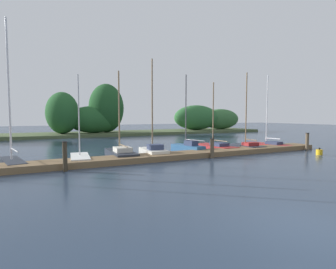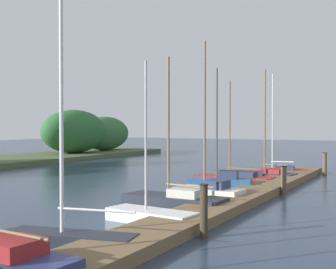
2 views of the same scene
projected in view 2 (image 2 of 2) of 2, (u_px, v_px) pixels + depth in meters
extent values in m
cube|color=brown|center=(227.00, 203.00, 17.70)|extent=(29.90, 1.80, 0.35)
ellipsoid|color=#2D6633|center=(75.00, 131.00, 45.44)|extent=(8.60, 4.14, 4.27)
ellipsoid|color=#386B38|center=(105.00, 133.00, 50.41)|extent=(7.93, 3.27, 3.69)
cube|color=maroon|center=(12.00, 247.00, 9.39)|extent=(1.07, 1.20, 0.34)
cylinder|color=#7F6647|center=(16.00, 234.00, 9.32)|extent=(0.22, 1.92, 0.07)
cube|color=#232833|center=(71.00, 240.00, 12.01)|extent=(1.63, 3.61, 0.37)
cube|color=#232833|center=(19.00, 236.00, 12.45)|extent=(0.68, 0.96, 0.32)
cylinder|color=silver|center=(61.00, 83.00, 11.99)|extent=(0.11, 0.11, 7.82)
cylinder|color=silver|center=(96.00, 210.00, 11.79)|extent=(0.53, 2.14, 0.07)
cube|color=white|center=(151.00, 216.00, 14.96)|extent=(1.37, 3.16, 0.41)
cube|color=white|center=(119.00, 212.00, 15.75)|extent=(0.66, 0.82, 0.35)
cylinder|color=#B7B7BC|center=(146.00, 135.00, 15.04)|extent=(0.08, 0.08, 4.89)
cube|color=#232833|center=(175.00, 202.00, 17.59)|extent=(1.48, 4.00, 0.48)
cube|color=#232833|center=(137.00, 199.00, 18.49)|extent=(0.78, 1.01, 0.40)
cube|color=beige|center=(186.00, 193.00, 17.34)|extent=(1.06, 1.22, 0.31)
cylinder|color=#7F6647|center=(168.00, 126.00, 17.68)|extent=(0.10, 0.10, 5.34)
cylinder|color=#7F6647|center=(189.00, 186.00, 17.27)|extent=(0.13, 2.03, 0.07)
cube|color=silver|center=(209.00, 194.00, 19.28)|extent=(1.41, 2.92, 0.54)
cube|color=silver|center=(183.00, 193.00, 19.96)|extent=(0.73, 0.75, 0.46)
cube|color=#2D3856|center=(217.00, 184.00, 19.09)|extent=(0.99, 0.91, 0.35)
cylinder|color=#7F6647|center=(205.00, 115.00, 19.33)|extent=(0.10, 0.10, 6.17)
cube|color=#285684|center=(221.00, 184.00, 22.44)|extent=(1.55, 3.06, 0.58)
cube|color=#285684|center=(195.00, 184.00, 22.80)|extent=(0.66, 0.83, 0.49)
cube|color=#2D3856|center=(229.00, 175.00, 22.33)|extent=(0.87, 1.01, 0.37)
cylinder|color=#4C4C51|center=(217.00, 123.00, 22.44)|extent=(0.09, 0.09, 5.39)
cylinder|color=#4C4C51|center=(236.00, 170.00, 22.23)|extent=(0.54, 2.08, 0.08)
cube|color=maroon|center=(235.00, 180.00, 25.12)|extent=(1.63, 4.22, 0.39)
cube|color=maroon|center=(203.00, 178.00, 25.92)|extent=(0.82, 1.08, 0.33)
cube|color=#2D3856|center=(244.00, 174.00, 24.89)|extent=(1.12, 1.30, 0.25)
cylinder|color=#7F6647|center=(230.00, 128.00, 25.19)|extent=(0.10, 0.10, 5.20)
cylinder|color=#7F6647|center=(244.00, 169.00, 24.89)|extent=(0.17, 1.83, 0.07)
cube|color=#232833|center=(268.00, 176.00, 26.68)|extent=(1.63, 3.13, 0.40)
cube|color=#232833|center=(247.00, 175.00, 27.43)|extent=(0.82, 0.82, 0.34)
cube|color=maroon|center=(275.00, 171.00, 26.46)|extent=(1.11, 0.99, 0.26)
cylinder|color=#7F6647|center=(265.00, 121.00, 26.74)|extent=(0.10, 0.10, 5.99)
cylinder|color=#7F6647|center=(275.00, 165.00, 26.44)|extent=(0.19, 1.42, 0.07)
cube|color=maroon|center=(277.00, 172.00, 29.24)|extent=(1.96, 4.03, 0.35)
cube|color=maroon|center=(250.00, 171.00, 29.80)|extent=(0.88, 1.08, 0.30)
cube|color=#2D3856|center=(285.00, 168.00, 29.08)|extent=(1.17, 1.31, 0.23)
cylinder|color=silver|center=(273.00, 122.00, 29.26)|extent=(0.08, 0.08, 6.08)
cylinder|color=silver|center=(283.00, 162.00, 29.12)|extent=(0.33, 1.40, 0.09)
cylinder|color=#3D3323|center=(204.00, 212.00, 12.92)|extent=(0.23, 0.23, 1.49)
cylinder|color=black|center=(204.00, 185.00, 12.90)|extent=(0.26, 0.26, 0.04)
cylinder|color=brown|center=(284.00, 180.00, 21.05)|extent=(0.26, 0.26, 1.28)
cylinder|color=black|center=(284.00, 166.00, 21.04)|extent=(0.30, 0.30, 0.04)
cylinder|color=brown|center=(325.00, 164.00, 29.17)|extent=(0.26, 0.26, 1.39)
cylinder|color=black|center=(325.00, 153.00, 29.15)|extent=(0.30, 0.30, 0.04)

